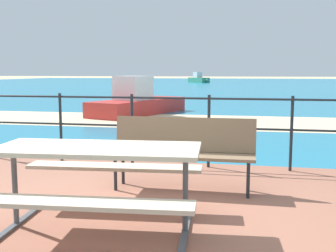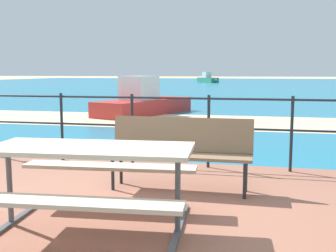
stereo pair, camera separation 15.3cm
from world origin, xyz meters
name	(u,v)px [view 1 (the left image)]	position (x,y,z in m)	size (l,w,h in m)	color
ground_plane	(123,225)	(0.00, 0.00, 0.00)	(240.00, 240.00, 0.00)	tan
patio_paving	(123,222)	(0.00, 0.00, 0.03)	(6.40, 5.20, 0.06)	#935B47
sea_water	(239,86)	(0.00, 40.00, 0.01)	(90.00, 90.00, 0.01)	teal
beach_strip	(209,122)	(0.00, 8.44, 0.01)	(54.00, 3.60, 0.01)	beige
picnic_table	(98,167)	(-0.13, -0.30, 0.64)	(1.92, 1.59, 0.76)	#BCAD93
park_bench	(183,146)	(0.40, 1.15, 0.58)	(1.73, 0.42, 0.87)	#7A6047
railing_fence	(170,122)	(0.00, 2.36, 0.73)	(5.94, 0.04, 1.08)	#1E2328
boat_near	(139,103)	(-2.63, 10.15, 0.41)	(2.69, 4.69, 1.32)	red
boat_far	(199,79)	(-5.70, 51.72, 0.46)	(3.25, 3.44, 1.40)	#338466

